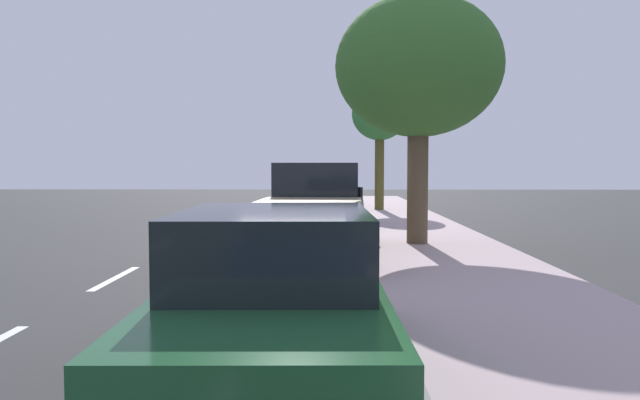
{
  "coord_description": "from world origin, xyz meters",
  "views": [
    {
      "loc": [
        0.87,
        -13.81,
        1.9
      ],
      "look_at": [
        0.68,
        -1.42,
        1.2
      ],
      "focal_mm": 34.42,
      "sensor_mm": 36.0,
      "label": 1
    }
  ],
  "objects_px": {
    "parked_sedan_green_second": "(275,300)",
    "parked_pickup_tan_mid": "(314,216)",
    "cyclist_with_backpack": "(350,202)",
    "parked_suv_silver_farthest": "(324,186)",
    "street_tree_mid_block": "(419,68)",
    "bicycle_at_curb": "(339,232)",
    "street_tree_far_end": "(380,116)",
    "parked_sedan_grey_far": "(316,204)"
  },
  "relations": [
    {
      "from": "parked_suv_silver_farthest",
      "to": "bicycle_at_curb",
      "type": "height_order",
      "value": "parked_suv_silver_farthest"
    },
    {
      "from": "parked_suv_silver_farthest",
      "to": "cyclist_with_backpack",
      "type": "distance_m",
      "value": 12.14
    },
    {
      "from": "street_tree_far_end",
      "to": "street_tree_mid_block",
      "type": "bearing_deg",
      "value": -90.0
    },
    {
      "from": "parked_pickup_tan_mid",
      "to": "parked_sedan_green_second",
      "type": "bearing_deg",
      "value": -91.29
    },
    {
      "from": "parked_suv_silver_farthest",
      "to": "street_tree_mid_block",
      "type": "distance_m",
      "value": 12.23
    },
    {
      "from": "bicycle_at_curb",
      "to": "street_tree_far_end",
      "type": "bearing_deg",
      "value": 80.55
    },
    {
      "from": "parked_suv_silver_farthest",
      "to": "street_tree_mid_block",
      "type": "bearing_deg",
      "value": -79.13
    },
    {
      "from": "parked_suv_silver_farthest",
      "to": "cyclist_with_backpack",
      "type": "xyz_separation_m",
      "value": [
        0.69,
        -12.12,
        0.08
      ]
    },
    {
      "from": "parked_sedan_green_second",
      "to": "parked_sedan_grey_far",
      "type": "distance_m",
      "value": 12.89
    },
    {
      "from": "parked_sedan_green_second",
      "to": "bicycle_at_curb",
      "type": "height_order",
      "value": "parked_sedan_green_second"
    },
    {
      "from": "parked_sedan_green_second",
      "to": "parked_pickup_tan_mid",
      "type": "distance_m",
      "value": 6.94
    },
    {
      "from": "street_tree_far_end",
      "to": "bicycle_at_curb",
      "type": "bearing_deg",
      "value": -99.45
    },
    {
      "from": "street_tree_far_end",
      "to": "parked_sedan_grey_far",
      "type": "bearing_deg",
      "value": -110.54
    },
    {
      "from": "parked_sedan_green_second",
      "to": "bicycle_at_curb",
      "type": "distance_m",
      "value": 8.72
    },
    {
      "from": "parked_sedan_green_second",
      "to": "street_tree_far_end",
      "type": "bearing_deg",
      "value": 82.77
    },
    {
      "from": "parked_pickup_tan_mid",
      "to": "bicycle_at_curb",
      "type": "height_order",
      "value": "parked_pickup_tan_mid"
    },
    {
      "from": "parked_sedan_grey_far",
      "to": "cyclist_with_backpack",
      "type": "xyz_separation_m",
      "value": [
        0.86,
        -4.67,
        0.35
      ]
    },
    {
      "from": "parked_pickup_tan_mid",
      "to": "parked_sedan_grey_far",
      "type": "distance_m",
      "value": 5.96
    },
    {
      "from": "parked_sedan_green_second",
      "to": "street_tree_far_end",
      "type": "xyz_separation_m",
      "value": [
        2.45,
        19.3,
        3.11
      ]
    },
    {
      "from": "parked_sedan_green_second",
      "to": "parked_pickup_tan_mid",
      "type": "relative_size",
      "value": 0.82
    },
    {
      "from": "parked_sedan_green_second",
      "to": "street_tree_mid_block",
      "type": "bearing_deg",
      "value": 74.32
    },
    {
      "from": "parked_sedan_grey_far",
      "to": "cyclist_with_backpack",
      "type": "height_order",
      "value": "cyclist_with_backpack"
    },
    {
      "from": "parked_suv_silver_farthest",
      "to": "street_tree_far_end",
      "type": "distance_m",
      "value": 3.76
    },
    {
      "from": "parked_sedan_grey_far",
      "to": "parked_suv_silver_farthest",
      "type": "bearing_deg",
      "value": 88.72
    },
    {
      "from": "parked_sedan_grey_far",
      "to": "parked_suv_silver_farthest",
      "type": "distance_m",
      "value": 7.46
    },
    {
      "from": "parked_pickup_tan_mid",
      "to": "street_tree_far_end",
      "type": "relative_size",
      "value": 1.11
    },
    {
      "from": "parked_suv_silver_farthest",
      "to": "street_tree_mid_block",
      "type": "xyz_separation_m",
      "value": [
        2.23,
        -11.63,
        3.05
      ]
    },
    {
      "from": "cyclist_with_backpack",
      "to": "parked_suv_silver_farthest",
      "type": "bearing_deg",
      "value": 93.25
    },
    {
      "from": "cyclist_with_backpack",
      "to": "bicycle_at_curb",
      "type": "bearing_deg",
      "value": 116.12
    },
    {
      "from": "parked_sedan_grey_far",
      "to": "bicycle_at_curb",
      "type": "xyz_separation_m",
      "value": [
        0.63,
        -4.21,
        -0.36
      ]
    },
    {
      "from": "parked_sedan_grey_far",
      "to": "parked_suv_silver_farthest",
      "type": "xyz_separation_m",
      "value": [
        0.17,
        7.46,
        0.27
      ]
    },
    {
      "from": "parked_pickup_tan_mid",
      "to": "street_tree_far_end",
      "type": "height_order",
      "value": "street_tree_far_end"
    },
    {
      "from": "parked_sedan_green_second",
      "to": "street_tree_mid_block",
      "type": "height_order",
      "value": "street_tree_mid_block"
    },
    {
      "from": "bicycle_at_curb",
      "to": "cyclist_with_backpack",
      "type": "bearing_deg",
      "value": -63.88
    },
    {
      "from": "parked_suv_silver_farthest",
      "to": "cyclist_with_backpack",
      "type": "bearing_deg",
      "value": -86.75
    },
    {
      "from": "parked_sedan_grey_far",
      "to": "cyclist_with_backpack",
      "type": "bearing_deg",
      "value": -79.61
    },
    {
      "from": "parked_pickup_tan_mid",
      "to": "bicycle_at_curb",
      "type": "bearing_deg",
      "value": 73.25
    },
    {
      "from": "parked_sedan_green_second",
      "to": "street_tree_mid_block",
      "type": "xyz_separation_m",
      "value": [
        2.45,
        8.72,
        3.32
      ]
    },
    {
      "from": "parked_pickup_tan_mid",
      "to": "parked_suv_silver_farthest",
      "type": "height_order",
      "value": "parked_suv_silver_farthest"
    },
    {
      "from": "parked_sedan_grey_far",
      "to": "parked_pickup_tan_mid",
      "type": "bearing_deg",
      "value": -88.96
    },
    {
      "from": "parked_pickup_tan_mid",
      "to": "parked_suv_silver_farthest",
      "type": "relative_size",
      "value": 1.14
    },
    {
      "from": "street_tree_mid_block",
      "to": "street_tree_far_end",
      "type": "xyz_separation_m",
      "value": [
        0.0,
        10.58,
        -0.22
      ]
    }
  ]
}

